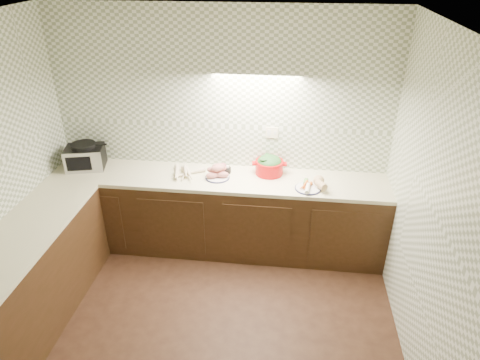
# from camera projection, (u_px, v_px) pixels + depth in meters

# --- Properties ---
(room) EXTENTS (3.60, 3.60, 2.60)m
(room) POSITION_uv_depth(u_px,v_px,m) (178.00, 187.00, 2.88)
(room) COLOR black
(room) RESTS_ON ground
(counter) EXTENTS (3.60, 3.60, 0.90)m
(counter) POSITION_uv_depth(u_px,v_px,m) (135.00, 254.00, 4.11)
(counter) COLOR black
(counter) RESTS_ON ground
(toaster_oven) EXTENTS (0.46, 0.39, 0.28)m
(toaster_oven) POSITION_uv_depth(u_px,v_px,m) (85.00, 156.00, 4.68)
(toaster_oven) COLOR black
(toaster_oven) RESTS_ON counter
(parsnip_pile) EXTENTS (0.36, 0.37, 0.08)m
(parsnip_pile) POSITION_uv_depth(u_px,v_px,m) (185.00, 173.00, 4.56)
(parsnip_pile) COLOR beige
(parsnip_pile) RESTS_ON counter
(sweet_potato_plate) EXTENTS (0.26, 0.26, 0.16)m
(sweet_potato_plate) POSITION_uv_depth(u_px,v_px,m) (217.00, 172.00, 4.50)
(sweet_potato_plate) COLOR #15153C
(sweet_potato_plate) RESTS_ON counter
(onion_bowl) EXTENTS (0.15, 0.15, 0.11)m
(onion_bowl) POSITION_uv_depth(u_px,v_px,m) (224.00, 169.00, 4.62)
(onion_bowl) COLOR black
(onion_bowl) RESTS_ON counter
(dutch_oven) EXTENTS (0.37, 0.32, 0.21)m
(dutch_oven) POSITION_uv_depth(u_px,v_px,m) (269.00, 165.00, 4.57)
(dutch_oven) COLOR #B80507
(dutch_oven) RESTS_ON counter
(veg_plate) EXTENTS (0.34, 0.34, 0.12)m
(veg_plate) POSITION_uv_depth(u_px,v_px,m) (313.00, 184.00, 4.32)
(veg_plate) COLOR #15153C
(veg_plate) RESTS_ON counter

